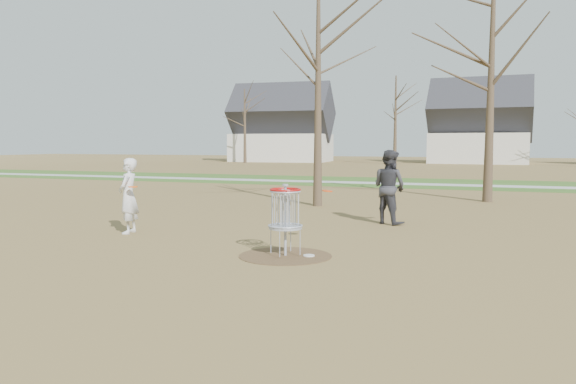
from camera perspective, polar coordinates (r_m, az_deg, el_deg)
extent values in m
plane|color=brown|center=(10.87, -0.28, -6.52)|extent=(160.00, 160.00, 0.00)
cube|color=#2D5119|center=(31.27, 13.39, 0.89)|extent=(160.00, 8.00, 0.01)
cube|color=#9E9E99|center=(30.28, 13.16, 0.79)|extent=(160.00, 1.50, 0.01)
cylinder|color=#47331E|center=(10.87, -0.28, -6.49)|extent=(1.80, 1.80, 0.01)
imported|color=silver|center=(13.97, -15.91, -0.38)|extent=(0.58, 0.75, 1.81)
imported|color=#313136|center=(15.29, 10.24, 0.51)|extent=(1.21, 1.13, 1.99)
cylinder|color=silver|center=(10.82, 2.13, -6.47)|extent=(0.22, 0.22, 0.02)
cylinder|color=#EF400C|center=(12.00, 4.02, 0.11)|extent=(0.22, 0.22, 0.05)
cylinder|color=#FF550D|center=(13.63, -15.49, 0.51)|extent=(0.22, 0.22, 0.02)
cylinder|color=#9EA3AD|center=(10.75, -0.28, -2.99)|extent=(0.05, 0.05, 1.35)
cylinder|color=#9EA3AD|center=(10.77, -0.28, -3.65)|extent=(0.64, 0.64, 0.04)
torus|color=#9EA3AD|center=(10.69, -0.28, 0.06)|extent=(0.60, 0.60, 0.04)
torus|color=#AD0D0B|center=(10.69, -0.28, 0.25)|extent=(0.60, 0.60, 0.04)
cone|color=#382B1E|center=(19.41, 3.07, 9.66)|extent=(0.32, 0.32, 7.50)
cone|color=#382B1E|center=(22.07, 19.91, 10.11)|extent=(0.36, 0.36, 8.50)
cone|color=#382B1E|center=(61.63, -4.41, 6.69)|extent=(0.36, 0.36, 8.00)
cone|color=#382B1E|center=(58.83, 10.86, 7.18)|extent=(0.40, 0.40, 9.00)
cube|color=silver|center=(66.36, -0.65, 4.51)|extent=(11.46, 7.75, 3.20)
pyramid|color=#2D2D33|center=(66.42, -0.65, 7.42)|extent=(12.01, 7.79, 3.55)
cube|color=silver|center=(63.99, 18.81, 4.22)|extent=(10.24, 7.34, 3.20)
pyramid|color=#2D2D33|center=(64.05, 18.90, 7.24)|extent=(10.74, 7.36, 3.55)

